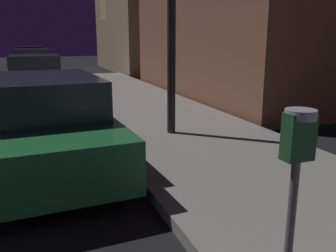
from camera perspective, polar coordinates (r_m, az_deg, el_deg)
The scene contains 5 objects.
parking_meter at distance 2.38m, azimuth 19.73°, elevation -5.60°, with size 0.19×0.19×1.41m.
car_green at distance 5.82m, azimuth -19.32°, elevation 0.53°, with size 2.18×4.54×1.43m.
car_white at distance 12.69m, azimuth -20.37°, elevation 7.26°, with size 1.98×4.16×1.43m.
car_silver at distance 19.51m, azimuth -20.69°, elevation 9.30°, with size 2.20×4.57×1.43m.
car_black at distance 25.68m, azimuth -20.82°, elevation 10.16°, with size 1.97×4.25×1.43m.
Camera 1 is at (2.76, -0.99, 1.97)m, focal length 38.27 mm.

